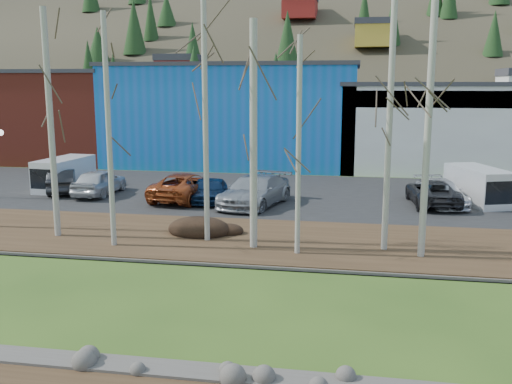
% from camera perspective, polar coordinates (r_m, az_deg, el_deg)
% --- Properties ---
extents(near_bank_rocks, '(80.00, 0.80, 0.50)m').
position_cam_1_polar(near_bank_rocks, '(14.25, -8.13, -17.36)').
color(near_bank_rocks, '#47423D').
rests_on(near_bank_rocks, ground).
extents(river, '(80.00, 8.00, 0.90)m').
position_cam_1_polar(river, '(17.82, -3.99, -11.30)').
color(river, black).
rests_on(river, ground).
extents(far_bank_rocks, '(80.00, 0.80, 0.46)m').
position_cam_1_polar(far_bank_rocks, '(21.57, -1.36, -7.28)').
color(far_bank_rocks, '#47423D').
rests_on(far_bank_rocks, ground).
extents(far_bank, '(80.00, 7.00, 0.15)m').
position_cam_1_polar(far_bank, '(24.56, 0.10, -4.83)').
color(far_bank, '#382616').
rests_on(far_bank, ground).
extents(parking_lot, '(80.00, 14.00, 0.14)m').
position_cam_1_polar(parking_lot, '(34.69, 3.06, -0.22)').
color(parking_lot, black).
rests_on(parking_lot, ground).
extents(building_brick, '(16.32, 12.24, 7.80)m').
position_cam_1_polar(building_brick, '(55.49, -20.60, 7.25)').
color(building_brick, maroon).
rests_on(building_brick, ground).
extents(building_blue, '(20.40, 12.24, 8.30)m').
position_cam_1_polar(building_blue, '(48.91, -1.94, 7.83)').
color(building_blue, blue).
rests_on(building_blue, ground).
extents(building_white, '(18.36, 12.24, 6.80)m').
position_cam_1_polar(building_white, '(48.56, 19.47, 6.32)').
color(building_white, beige).
rests_on(building_white, ground).
extents(hillside, '(160.00, 72.00, 35.00)m').
position_cam_1_polar(hillside, '(93.52, 7.74, 17.36)').
color(hillside, '#2D291C').
rests_on(hillside, ground).
extents(dirt_mound, '(2.79, 1.97, 0.55)m').
position_cam_1_polar(dirt_mound, '(25.40, -5.73, -3.55)').
color(dirt_mound, black).
rests_on(dirt_mound, far_bank).
extents(birch_0, '(0.26, 0.26, 9.64)m').
position_cam_1_polar(birch_0, '(25.76, -19.84, 6.32)').
color(birch_0, beige).
rests_on(birch_0, far_bank).
extents(birch_2, '(0.22, 0.22, 9.29)m').
position_cam_1_polar(birch_2, '(23.50, -14.51, 5.82)').
color(birch_2, beige).
rests_on(birch_2, far_bank).
extents(birch_3, '(0.30, 0.30, 8.98)m').
position_cam_1_polar(birch_3, '(22.49, -0.25, 5.56)').
color(birch_3, beige).
rests_on(birch_3, far_bank).
extents(birch_4, '(0.23, 0.23, 10.20)m').
position_cam_1_polar(birch_4, '(23.58, -5.09, 7.24)').
color(birch_4, beige).
rests_on(birch_4, far_bank).
extents(birch_5, '(0.20, 0.20, 8.31)m').
position_cam_1_polar(birch_5, '(21.74, 4.28, 4.46)').
color(birch_5, beige).
rests_on(birch_5, far_bank).
extents(birch_6, '(0.27, 0.27, 11.66)m').
position_cam_1_polar(birch_6, '(22.07, 16.95, 8.48)').
color(birch_6, beige).
rests_on(birch_6, far_bank).
extents(birch_7, '(0.24, 0.24, 10.11)m').
position_cam_1_polar(birch_7, '(22.70, 13.20, 6.76)').
color(birch_7, beige).
rests_on(birch_7, far_bank).
extents(car_0, '(1.88, 4.60, 1.56)m').
position_cam_1_polar(car_0, '(35.27, -15.41, 0.99)').
color(car_0, silver).
rests_on(car_0, parking_lot).
extents(car_1, '(3.18, 4.58, 1.43)m').
position_cam_1_polar(car_1, '(36.73, -18.82, 1.08)').
color(car_1, black).
rests_on(car_1, parking_lot).
extents(car_2, '(3.33, 5.87, 1.55)m').
position_cam_1_polar(car_2, '(32.83, -7.05, 0.58)').
color(car_2, '#A1441C').
rests_on(car_2, parking_lot).
extents(car_3, '(3.55, 5.85, 1.59)m').
position_cam_1_polar(car_3, '(31.07, -0.46, 0.12)').
color(car_3, gray).
rests_on(car_3, parking_lot).
extents(car_4, '(2.14, 4.03, 1.31)m').
position_cam_1_polar(car_4, '(32.06, -4.31, 0.17)').
color(car_4, '#0E2241').
rests_on(car_4, parking_lot).
extents(car_5, '(2.49, 4.41, 1.38)m').
position_cam_1_polar(car_5, '(31.96, 0.25, 0.23)').
color(car_5, silver).
rests_on(car_5, parking_lot).
extents(car_6, '(2.73, 5.20, 1.40)m').
position_cam_1_polar(car_6, '(32.56, 17.24, -0.05)').
color(car_6, '#2A292C').
rests_on(car_6, parking_lot).
extents(car_7, '(2.88, 5.01, 1.37)m').
position_cam_1_polar(car_7, '(32.76, 18.01, -0.05)').
color(car_7, '#BDBEBF').
rests_on(car_7, parking_lot).
extents(car_8, '(2.14, 4.03, 1.31)m').
position_cam_1_polar(car_8, '(32.16, -5.04, 0.19)').
color(car_8, '#0E2241').
rests_on(car_8, parking_lot).
extents(car_9, '(3.55, 5.85, 1.59)m').
position_cam_1_polar(car_9, '(31.01, 0.21, 0.10)').
color(car_9, gray).
rests_on(car_9, parking_lot).
extents(van_white, '(3.23, 4.87, 1.97)m').
position_cam_1_polar(van_white, '(33.80, 21.50, 0.56)').
color(van_white, silver).
rests_on(van_white, parking_lot).
extents(van_grey, '(2.22, 4.60, 1.95)m').
position_cam_1_polar(van_grey, '(37.65, -18.76, 1.71)').
color(van_grey, silver).
rests_on(van_grey, parking_lot).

